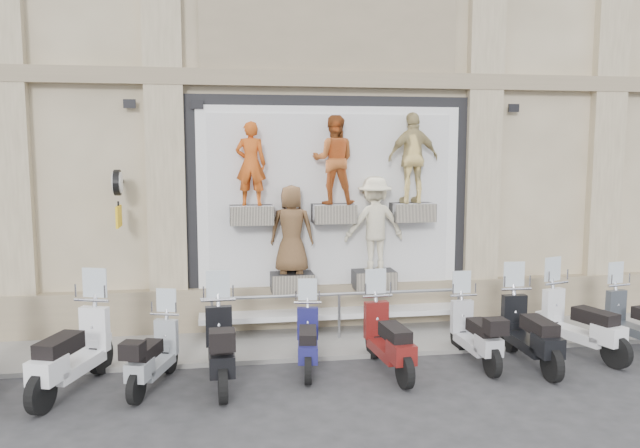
# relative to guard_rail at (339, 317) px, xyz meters

# --- Properties ---
(ground) EXTENTS (90.00, 90.00, 0.00)m
(ground) POSITION_rel_guard_rail_xyz_m (0.00, -2.00, -0.47)
(ground) COLOR #2B2B2E
(ground) RESTS_ON ground
(sidewalk) EXTENTS (16.00, 2.20, 0.08)m
(sidewalk) POSITION_rel_guard_rail_xyz_m (0.00, 0.10, -0.43)
(sidewalk) COLOR gray
(sidewalk) RESTS_ON ground
(building) EXTENTS (14.00, 8.60, 12.00)m
(building) POSITION_rel_guard_rail_xyz_m (0.00, 5.00, 5.54)
(building) COLOR #CBB694
(building) RESTS_ON ground
(shop_vitrine) EXTENTS (5.60, 0.83, 4.30)m
(shop_vitrine) POSITION_rel_guard_rail_xyz_m (0.13, 0.74, 1.93)
(shop_vitrine) COLOR black
(shop_vitrine) RESTS_ON ground
(guard_rail) EXTENTS (5.06, 0.10, 0.93)m
(guard_rail) POSITION_rel_guard_rail_xyz_m (0.00, 0.00, 0.00)
(guard_rail) COLOR #9EA0A5
(guard_rail) RESTS_ON ground
(clock_sign_bracket) EXTENTS (0.10, 0.80, 1.02)m
(clock_sign_bracket) POSITION_rel_guard_rail_xyz_m (-3.90, 0.47, 2.34)
(clock_sign_bracket) COLOR black
(clock_sign_bracket) RESTS_ON ground
(scooter_b) EXTENTS (1.28, 2.20, 1.72)m
(scooter_b) POSITION_rel_guard_rail_xyz_m (-4.29, -1.72, 0.39)
(scooter_b) COLOR white
(scooter_b) RESTS_ON ground
(scooter_c) EXTENTS (0.98, 1.77, 1.38)m
(scooter_c) POSITION_rel_guard_rail_xyz_m (-3.15, -1.73, 0.23)
(scooter_c) COLOR #8E949A
(scooter_c) RESTS_ON ground
(scooter_d) EXTENTS (0.65, 2.02, 1.62)m
(scooter_d) POSITION_rel_guard_rail_xyz_m (-2.16, -1.76, 0.35)
(scooter_d) COLOR black
(scooter_d) RESTS_ON ground
(scooter_e) EXTENTS (0.73, 1.75, 1.38)m
(scooter_e) POSITION_rel_guard_rail_xyz_m (-0.78, -1.35, 0.23)
(scooter_e) COLOR #181753
(scooter_e) RESTS_ON ground
(scooter_f) EXTENTS (0.73, 1.96, 1.56)m
(scooter_f) POSITION_rel_guard_rail_xyz_m (0.47, -1.67, 0.31)
(scooter_f) COLOR #5B110F
(scooter_f) RESTS_ON ground
(scooter_g) EXTENTS (0.57, 1.79, 1.45)m
(scooter_g) POSITION_rel_guard_rail_xyz_m (2.00, -1.50, 0.26)
(scooter_g) COLOR #ACADB3
(scooter_g) RESTS_ON ground
(scooter_h) EXTENTS (0.61, 2.00, 1.62)m
(scooter_h) POSITION_rel_guard_rail_xyz_m (2.84, -1.75, 0.34)
(scooter_h) COLOR black
(scooter_h) RESTS_ON ground
(scooter_i) EXTENTS (1.16, 2.08, 1.62)m
(scooter_i) POSITION_rel_guard_rail_xyz_m (3.94, -1.41, 0.34)
(scooter_i) COLOR silver
(scooter_i) RESTS_ON ground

